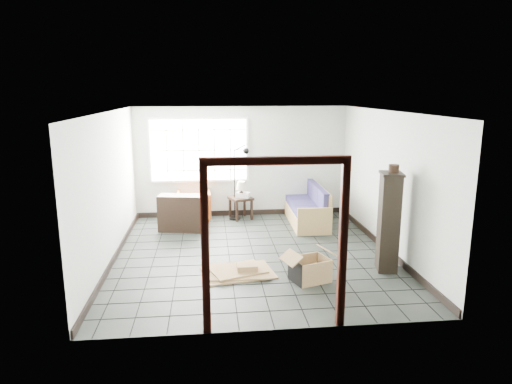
{
  "coord_description": "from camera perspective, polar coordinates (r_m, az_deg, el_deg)",
  "views": [
    {
      "loc": [
        -0.79,
        -7.94,
        2.95
      ],
      "look_at": [
        0.08,
        0.3,
        1.11
      ],
      "focal_mm": 32.0,
      "sensor_mm": 36.0,
      "label": 1
    }
  ],
  "objects": [
    {
      "name": "open_box",
      "position": [
        7.37,
        6.77,
        -9.58
      ],
      "size": [
        0.99,
        0.7,
        0.51
      ],
      "rotation": [
        0.0,
        0.0,
        0.33
      ],
      "color": "olive",
      "rests_on": "ground"
    },
    {
      "name": "table_lamp",
      "position": [
        10.56,
        -1.86,
        0.71
      ],
      "size": [
        0.3,
        0.3,
        0.38
      ],
      "rotation": [
        0.0,
        0.0,
        0.23
      ],
      "color": "black",
      "rests_on": "side_table"
    },
    {
      "name": "ground",
      "position": [
        8.5,
        -0.34,
        -7.75
      ],
      "size": [
        5.5,
        5.5,
        0.0
      ],
      "primitive_type": "plane",
      "color": "black",
      "rests_on": "ground"
    },
    {
      "name": "window_panel",
      "position": [
        10.73,
        -7.15,
        5.22
      ],
      "size": [
        2.32,
        0.08,
        1.52
      ],
      "color": "silver",
      "rests_on": "ground"
    },
    {
      "name": "floor_lamp",
      "position": [
        10.52,
        -2.01,
        1.52
      ],
      "size": [
        0.5,
        0.31,
        1.76
      ],
      "rotation": [
        0.0,
        0.0,
        0.14
      ],
      "color": "black",
      "rests_on": "ground"
    },
    {
      "name": "side_table",
      "position": [
        10.67,
        -1.92,
        -1.13
      ],
      "size": [
        0.62,
        0.62,
        0.52
      ],
      "rotation": [
        0.0,
        0.0,
        0.37
      ],
      "color": "black",
      "rests_on": "ground"
    },
    {
      "name": "projector",
      "position": [
        10.62,
        -1.64,
        -0.36
      ],
      "size": [
        0.37,
        0.33,
        0.11
      ],
      "rotation": [
        0.0,
        0.0,
        -0.35
      ],
      "color": "silver",
      "rests_on": "side_table"
    },
    {
      "name": "console_shelf",
      "position": [
        9.91,
        -9.18,
        -2.58
      ],
      "size": [
        1.05,
        0.56,
        0.78
      ],
      "rotation": [
        0.0,
        0.0,
        -0.17
      ],
      "color": "black",
      "rests_on": "ground"
    },
    {
      "name": "doorway_trim",
      "position": [
        5.52,
        2.43,
        -3.98
      ],
      "size": [
        1.8,
        0.08,
        2.2
      ],
      "color": "#34110B",
      "rests_on": "ground"
    },
    {
      "name": "tall_shelf",
      "position": [
        7.84,
        16.26,
        -3.54
      ],
      "size": [
        0.43,
        0.51,
        1.66
      ],
      "rotation": [
        0.0,
        0.0,
        -0.2
      ],
      "color": "black",
      "rests_on": "ground"
    },
    {
      "name": "pot",
      "position": [
        7.67,
        16.85,
        2.82
      ],
      "size": [
        0.17,
        0.17,
        0.13
      ],
      "rotation": [
        0.0,
        0.0,
        0.02
      ],
      "color": "black",
      "rests_on": "tall_shelf"
    },
    {
      "name": "armchair",
      "position": [
        10.66,
        -7.76,
        -1.5
      ],
      "size": [
        0.78,
        0.74,
        0.77
      ],
      "primitive_type": "imported",
      "rotation": [
        0.0,
        0.0,
        3.19
      ],
      "color": "brown",
      "rests_on": "ground"
    },
    {
      "name": "cardboard_pile",
      "position": [
        7.64,
        -2.12,
        -9.82
      ],
      "size": [
        1.26,
        0.99,
        0.17
      ],
      "rotation": [
        0.0,
        0.0,
        0.12
      ],
      "color": "olive",
      "rests_on": "ground"
    },
    {
      "name": "room_shell",
      "position": [
        8.1,
        -0.38,
        3.52
      ],
      "size": [
        5.02,
        5.52,
        2.61
      ],
      "color": "beige",
      "rests_on": "ground"
    },
    {
      "name": "futon_sofa",
      "position": [
        10.45,
        6.6,
        -2.16
      ],
      "size": [
        0.77,
        1.96,
        0.86
      ],
      "rotation": [
        0.0,
        0.0,
        -0.02
      ],
      "color": "olive",
      "rests_on": "ground"
    }
  ]
}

